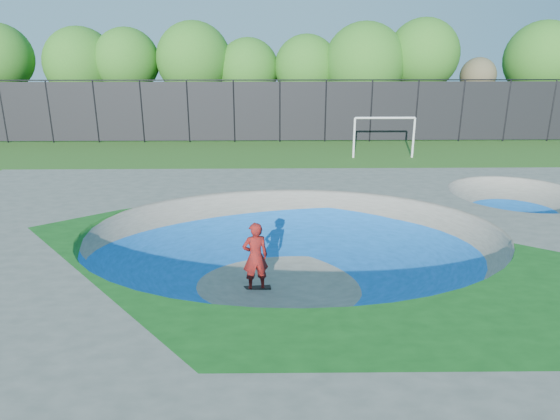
% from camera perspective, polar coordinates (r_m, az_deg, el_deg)
% --- Properties ---
extents(ground, '(120.00, 120.00, 0.00)m').
position_cam_1_polar(ground, '(13.48, 1.49, -8.44)').
color(ground, '#295618').
rests_on(ground, ground).
extents(skate_deck, '(22.00, 14.00, 1.50)m').
position_cam_1_polar(skate_deck, '(13.16, 1.51, -5.52)').
color(skate_deck, gray).
rests_on(skate_deck, ground).
extents(skater, '(0.76, 0.59, 1.85)m').
position_cam_1_polar(skater, '(12.83, -2.84, -5.34)').
color(skater, red).
rests_on(skater, ground).
extents(skateboard, '(0.80, 0.29, 0.05)m').
position_cam_1_polar(skateboard, '(13.22, -2.78, -8.91)').
color(skateboard, black).
rests_on(skateboard, ground).
extents(soccer_goal, '(3.50, 0.12, 2.31)m').
position_cam_1_polar(soccer_goal, '(29.03, 11.84, 9.01)').
color(soccer_goal, silver).
rests_on(soccer_goal, ground).
extents(fence, '(48.09, 0.09, 4.04)m').
position_cam_1_polar(fence, '(33.28, -0.02, 11.36)').
color(fence, black).
rests_on(fence, ground).
extents(treeline, '(52.26, 7.41, 8.05)m').
position_cam_1_polar(treeline, '(38.18, -1.47, 16.61)').
color(treeline, '#493224').
rests_on(treeline, ground).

